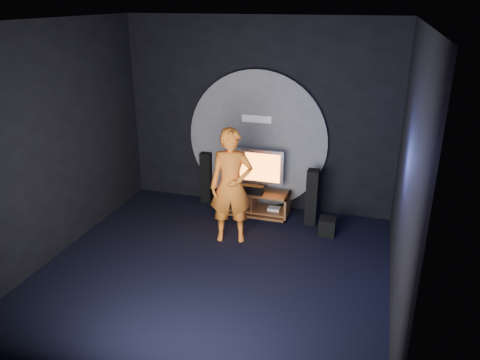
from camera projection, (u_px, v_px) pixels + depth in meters
name	position (u px, v px, depth m)	size (l,w,h in m)	color
floor	(214.00, 270.00, 6.92)	(5.00, 5.00, 0.00)	black
back_wall	(258.00, 116.00, 8.51)	(5.00, 0.04, 3.50)	black
front_wall	(112.00, 247.00, 4.05)	(5.00, 0.04, 3.50)	black
left_wall	(53.00, 143.00, 6.95)	(0.04, 5.00, 3.50)	black
right_wall	(407.00, 177.00, 5.61)	(0.04, 5.00, 3.50)	black
ceiling	(208.00, 21.00, 5.64)	(5.00, 5.00, 0.01)	black
wall_disc_panel	(257.00, 140.00, 8.62)	(2.60, 0.11, 2.60)	#515156
media_console	(254.00, 204.00, 8.66)	(1.29, 0.45, 0.45)	brown
tv	(255.00, 168.00, 8.47)	(1.03, 0.22, 0.78)	#B6B6BE
center_speaker	(253.00, 189.00, 8.45)	(0.40, 0.15, 0.15)	black
remote	(228.00, 190.00, 8.58)	(0.18, 0.05, 0.02)	black
tower_speaker_left	(207.00, 177.00, 9.10)	(0.20, 0.22, 1.00)	black
tower_speaker_right	(312.00, 197.00, 8.19)	(0.20, 0.22, 1.00)	black
subwoofer	(327.00, 227.00, 7.91)	(0.27, 0.27, 0.30)	black
player	(231.00, 186.00, 7.48)	(0.69, 0.45, 1.90)	orange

